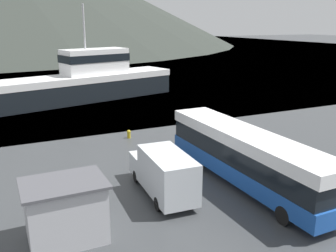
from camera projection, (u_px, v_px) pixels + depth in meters
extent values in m
plane|color=slate|center=(28.00, 47.00, 137.57)|extent=(240.00, 240.00, 0.00)
cube|color=#194799|center=(244.00, 169.00, 21.12)|extent=(2.53, 12.64, 0.92)
cube|color=black|center=(245.00, 152.00, 20.86)|extent=(2.48, 12.38, 1.06)
cube|color=white|center=(246.00, 138.00, 20.63)|extent=(2.53, 12.64, 0.66)
cube|color=black|center=(190.00, 128.00, 26.39)|extent=(2.12, 0.08, 1.43)
cylinder|color=black|center=(190.00, 155.00, 24.63)|extent=(0.31, 0.90, 0.90)
cylinder|color=black|center=(217.00, 150.00, 25.52)|extent=(0.31, 0.90, 0.90)
cylinder|color=black|center=(284.00, 215.00, 16.98)|extent=(0.31, 0.90, 0.90)
cylinder|color=black|center=(318.00, 206.00, 17.86)|extent=(0.31, 0.90, 0.90)
cube|color=silver|center=(167.00, 174.00, 19.10)|extent=(2.17, 4.21, 2.13)
cube|color=silver|center=(149.00, 163.00, 21.85)|extent=(2.03, 1.87, 1.17)
cube|color=black|center=(154.00, 153.00, 20.83)|extent=(1.63, 0.16, 0.75)
cylinder|color=black|center=(136.00, 176.00, 21.50)|extent=(0.26, 0.71, 0.70)
cylinder|color=black|center=(164.00, 172.00, 22.10)|extent=(0.26, 0.71, 0.70)
cylinder|color=black|center=(158.00, 204.00, 18.25)|extent=(0.26, 0.71, 0.70)
cylinder|color=black|center=(190.00, 198.00, 18.86)|extent=(0.26, 0.71, 0.70)
cube|color=black|center=(78.00, 88.00, 43.29)|extent=(24.05, 10.15, 2.98)
cube|color=white|center=(77.00, 79.00, 42.99)|extent=(24.29, 10.25, 0.74)
cube|color=white|center=(95.00, 61.00, 43.95)|extent=(8.12, 4.91, 2.90)
cube|color=black|center=(95.00, 58.00, 43.83)|extent=(8.28, 5.03, 0.87)
cylinder|color=#B2B2B7|center=(84.00, 27.00, 42.19)|extent=(0.20, 0.20, 5.03)
cube|color=#287F3D|center=(264.00, 144.00, 26.58)|extent=(0.91, 1.12, 1.13)
cube|color=#226C34|center=(265.00, 135.00, 26.41)|extent=(1.00, 1.23, 0.13)
cube|color=#B2B2B7|center=(66.00, 212.00, 15.61)|extent=(3.11, 2.35, 2.51)
cube|color=#4C4C51|center=(63.00, 183.00, 15.25)|extent=(3.42, 2.59, 0.12)
cylinder|color=#B29919|center=(129.00, 135.00, 29.69)|extent=(0.27, 0.27, 0.44)
sphere|color=#B29919|center=(129.00, 132.00, 29.61)|extent=(0.31, 0.31, 0.31)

